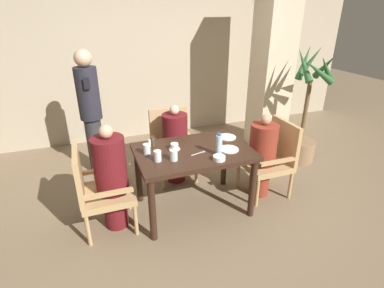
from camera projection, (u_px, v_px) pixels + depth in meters
name	position (u px, v px, depth m)	size (l,w,h in m)	color
ground_plane	(193.00, 207.00, 3.48)	(16.00, 16.00, 0.00)	#7A664C
wall_back	(143.00, 55.00, 4.95)	(8.00, 0.06, 2.80)	tan
pillar_stone	(272.00, 63.00, 4.54)	(0.50, 0.50, 2.70)	beige
dining_table	(193.00, 158.00, 3.22)	(1.22, 0.82, 0.74)	#331E14
chair_left_side	(98.00, 188.00, 2.97)	(0.52, 0.52, 0.91)	tan
diner_in_left_chair	(112.00, 177.00, 2.97)	(0.32, 0.32, 1.14)	#5B1419
chair_far_side	(172.00, 142.00, 3.98)	(0.52, 0.52, 0.91)	tan
diner_in_far_chair	(175.00, 143.00, 3.83)	(0.32, 0.32, 1.04)	#5B1419
chair_right_side	(272.00, 156.00, 3.60)	(0.52, 0.52, 0.91)	tan
diner_in_right_chair	(262.00, 155.00, 3.53)	(0.32, 0.32, 1.03)	maroon
standing_host	(90.00, 110.00, 3.90)	(0.28, 0.32, 1.67)	#2D2D33
potted_palm	(304.00, 124.00, 4.34)	(0.59, 0.54, 1.67)	#896B4C
plate_main_left	(227.00, 137.00, 3.47)	(0.21, 0.21, 0.01)	white
plate_main_right	(229.00, 149.00, 3.17)	(0.21, 0.21, 0.01)	white
teacup_with_saucer	(174.00, 147.00, 3.17)	(0.12, 0.12, 0.07)	white
bowl_small	(219.00, 158.00, 2.95)	(0.12, 0.12, 0.05)	white
water_bottle	(219.00, 145.00, 3.02)	(0.07, 0.07, 0.24)	#A3C6DB
glass_tall_near	(174.00, 155.00, 2.94)	(0.08, 0.08, 0.11)	silver
glass_tall_mid	(158.00, 156.00, 2.92)	(0.08, 0.08, 0.11)	silver
glass_tall_far	(147.00, 149.00, 3.07)	(0.08, 0.08, 0.11)	silver
salt_shaker	(149.00, 143.00, 3.23)	(0.03, 0.03, 0.08)	white
pepper_shaker	(153.00, 143.00, 3.24)	(0.03, 0.03, 0.08)	#4C3D2D
fork_beside_plate	(200.00, 153.00, 3.10)	(0.17, 0.06, 0.00)	silver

